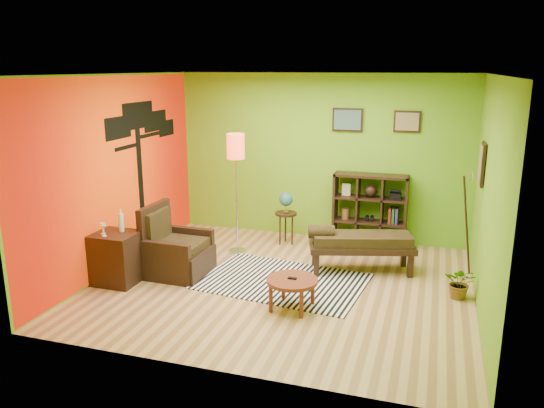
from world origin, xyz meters
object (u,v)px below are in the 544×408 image
(cube_shelf, at_px, (371,210))
(globe_table, at_px, (286,205))
(coffee_table, at_px, (292,283))
(potted_plant, at_px, (460,286))
(armchair, at_px, (175,253))
(floor_lamp, at_px, (236,157))
(bench, at_px, (359,242))
(side_cabinet, at_px, (116,258))

(cube_shelf, bearing_deg, globe_table, -165.02)
(coffee_table, distance_m, potted_plant, 2.19)
(armchair, height_order, cube_shelf, cube_shelf)
(armchair, bearing_deg, coffee_table, -17.80)
(coffee_table, distance_m, cube_shelf, 2.79)
(armchair, relative_size, floor_lamp, 0.53)
(coffee_table, height_order, armchair, armchair)
(globe_table, bearing_deg, armchair, -123.72)
(globe_table, height_order, potted_plant, globe_table)
(floor_lamp, height_order, bench, floor_lamp)
(side_cabinet, bearing_deg, floor_lamp, 55.25)
(coffee_table, bearing_deg, potted_plant, 25.03)
(armchair, bearing_deg, cube_shelf, 39.93)
(cube_shelf, xyz_separation_m, potted_plant, (1.39, -1.79, -0.43))
(coffee_table, relative_size, floor_lamp, 0.33)
(cube_shelf, bearing_deg, armchair, -140.07)
(floor_lamp, bearing_deg, cube_shelf, 26.81)
(potted_plant, bearing_deg, coffee_table, -154.97)
(coffee_table, relative_size, bench, 0.40)
(bench, bearing_deg, potted_plant, -21.43)
(armchair, bearing_deg, globe_table, 56.28)
(globe_table, bearing_deg, bench, -33.24)
(floor_lamp, xyz_separation_m, globe_table, (0.63, 0.64, -0.87))
(cube_shelf, relative_size, bench, 0.76)
(side_cabinet, distance_m, cube_shelf, 4.09)
(coffee_table, distance_m, armchair, 2.01)
(armchair, xyz_separation_m, cube_shelf, (2.51, 2.10, 0.30))
(floor_lamp, relative_size, cube_shelf, 1.59)
(potted_plant, bearing_deg, cube_shelf, 127.79)
(side_cabinet, xyz_separation_m, potted_plant, (4.50, 0.85, -0.19))
(bench, bearing_deg, side_cabinet, -155.82)
(floor_lamp, distance_m, cube_shelf, 2.41)
(globe_table, distance_m, potted_plant, 3.12)
(coffee_table, distance_m, floor_lamp, 2.51)
(armchair, bearing_deg, bench, 18.87)
(coffee_table, relative_size, cube_shelf, 0.53)
(globe_table, height_order, cube_shelf, cube_shelf)
(globe_table, xyz_separation_m, potted_plant, (2.73, -1.43, -0.50))
(coffee_table, xyz_separation_m, bench, (0.59, 1.47, 0.11))
(potted_plant, bearing_deg, bench, 158.57)
(side_cabinet, bearing_deg, cube_shelf, 40.29)
(armchair, xyz_separation_m, potted_plant, (3.89, 0.31, -0.14))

